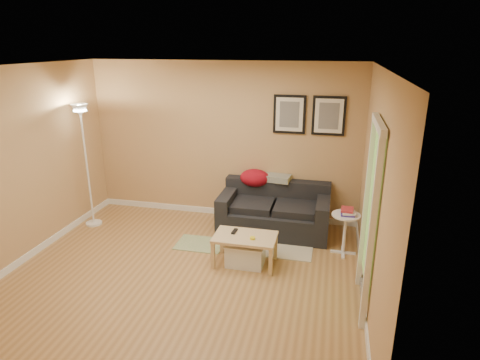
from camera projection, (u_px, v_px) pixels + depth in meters
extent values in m
plane|color=#AB7F49|center=(184.00, 273.00, 5.35)|extent=(4.50, 4.50, 0.00)
plane|color=white|center=(174.00, 67.00, 4.52)|extent=(4.50, 4.50, 0.00)
plane|color=tan|center=(223.00, 142.00, 6.78)|extent=(4.50, 0.00, 4.50)
plane|color=tan|center=(84.00, 260.00, 3.09)|extent=(4.50, 0.00, 4.50)
plane|color=tan|center=(19.00, 167.00, 5.41)|extent=(0.00, 4.00, 4.00)
plane|color=tan|center=(375.00, 194.00, 4.45)|extent=(0.00, 4.00, 4.00)
cube|color=white|center=(224.00, 212.00, 7.17)|extent=(4.50, 0.02, 0.10)
cube|color=white|center=(35.00, 251.00, 5.81)|extent=(0.02, 4.00, 0.10)
cube|color=white|center=(363.00, 292.00, 4.85)|extent=(0.02, 4.00, 0.10)
cube|color=beige|center=(271.00, 244.00, 6.13)|extent=(1.25, 0.85, 0.01)
cube|color=#668C4C|center=(200.00, 244.00, 6.12)|extent=(0.70, 0.50, 0.01)
cube|color=black|center=(234.00, 231.00, 5.56)|extent=(0.06, 0.16, 0.02)
cylinder|color=yellow|center=(253.00, 238.00, 5.36)|extent=(0.07, 0.07, 0.03)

